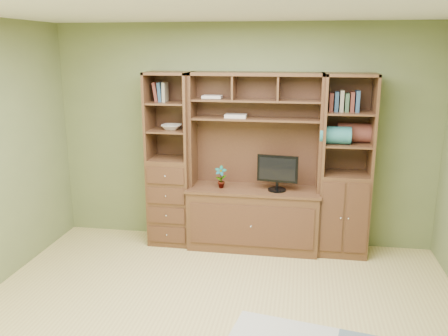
% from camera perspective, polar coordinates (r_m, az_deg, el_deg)
% --- Properties ---
extents(room, '(4.60, 4.10, 2.64)m').
position_cam_1_polar(room, '(3.71, -1.63, -1.58)').
color(room, tan).
rests_on(room, ground).
extents(center_hutch, '(1.54, 0.53, 2.05)m').
position_cam_1_polar(center_hutch, '(5.42, 3.64, 0.50)').
color(center_hutch, '#4F2F1B').
rests_on(center_hutch, ground).
extents(left_tower, '(0.50, 0.45, 2.05)m').
position_cam_1_polar(left_tower, '(5.64, -6.47, 0.99)').
color(left_tower, '#4F2F1B').
rests_on(left_tower, ground).
extents(right_tower, '(0.55, 0.45, 2.05)m').
position_cam_1_polar(right_tower, '(5.46, 14.44, 0.16)').
color(right_tower, '#4F2F1B').
rests_on(right_tower, ground).
extents(monitor, '(0.49, 0.27, 0.57)m').
position_cam_1_polar(monitor, '(5.37, 6.46, 0.18)').
color(monitor, black).
rests_on(monitor, center_hutch).
extents(orchid, '(0.14, 0.09, 0.26)m').
position_cam_1_polar(orchid, '(5.48, -0.40, -1.10)').
color(orchid, '#994534').
rests_on(orchid, center_hutch).
extents(magazines, '(0.24, 0.18, 0.04)m').
position_cam_1_polar(magazines, '(5.44, 1.44, 6.30)').
color(magazines, beige).
rests_on(magazines, center_hutch).
extents(bowl, '(0.23, 0.23, 0.06)m').
position_cam_1_polar(bowl, '(5.56, -6.33, 4.93)').
color(bowl, beige).
rests_on(bowl, left_tower).
extents(blanket_teal, '(0.33, 0.19, 0.19)m').
position_cam_1_polar(blanket_teal, '(5.33, 13.23, 3.87)').
color(blanket_teal, '#296E6B').
rests_on(blanket_teal, right_tower).
extents(blanket_red, '(0.38, 0.21, 0.21)m').
position_cam_1_polar(blanket_red, '(5.47, 15.45, 4.10)').
color(blanket_red, brown).
rests_on(blanket_red, right_tower).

